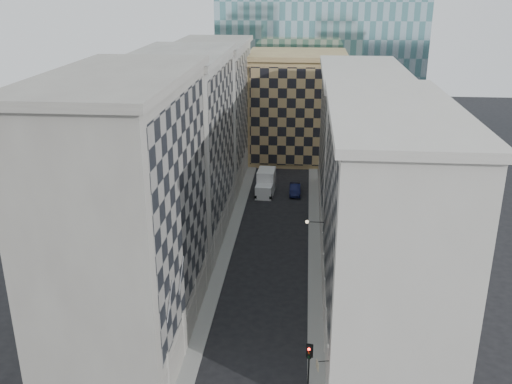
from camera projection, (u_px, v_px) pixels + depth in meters
The scene contains 14 objects.
sidewalk_west at pixel (228, 246), 69.20m from camera, with size 1.50×100.00×0.15m, color gray.
sidewalk_east at pixel (315, 249), 68.32m from camera, with size 1.50×100.00×0.15m, color gray.
bldg_left_a at pixel (128, 215), 47.84m from camera, with size 10.80×22.80×23.70m.
bldg_left_b at pixel (183, 149), 68.55m from camera, with size 10.80×22.80×22.70m.
bldg_left_c at pixel (213, 113), 89.26m from camera, with size 10.80×22.80×21.70m.
bldg_right_a at pixel (384, 222), 50.27m from camera, with size 10.80×26.80×20.70m.
bldg_right_b at pixel (359, 145), 75.64m from camera, with size 10.80×28.80×19.70m.
tan_block at pixel (297, 106), 100.71m from camera, with size 16.80×14.80×18.80m.
flagpoles_left at pixel (176, 288), 44.08m from camera, with size 0.10×6.33×2.33m.
bracket_lamp at pixel (309, 222), 60.66m from camera, with size 1.98×0.36×0.36m.
traffic_light at pixel (309, 358), 43.53m from camera, with size 0.53×0.49×4.27m.
box_truck at pixel (266, 183), 86.19m from camera, with size 2.82×6.33×3.41m.
dark_car at pixel (295, 189), 85.86m from camera, with size 1.63×4.67×1.54m, color #0E1336.
shop_sign at pixel (318, 365), 41.81m from camera, with size 0.94×0.69×0.77m.
Camera 1 is at (3.76, -32.02, 30.32)m, focal length 40.00 mm.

